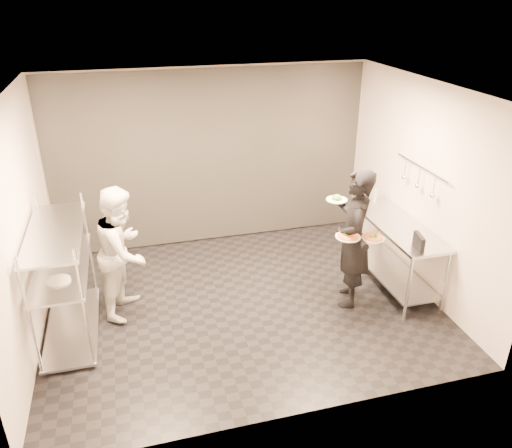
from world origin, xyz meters
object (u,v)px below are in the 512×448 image
object	(u,v)px
prep_counter	(394,242)
pizza_plate_near	(348,236)
bottle_clear	(376,195)
bottle_dark	(367,196)
waiter	(354,239)
chef	(123,251)
bottle_green	(362,194)
pos_monitor	(419,242)
pizza_plate_far	(373,237)
salad_plate	(337,198)
pass_rack	(63,277)

from	to	relation	value
prep_counter	pizza_plate_near	bearing A→B (deg)	-154.62
bottle_clear	bottle_dark	world-z (taller)	bottle_clear
waiter	bottle_clear	xyz separation A→B (m)	(0.84, 1.05, 0.10)
prep_counter	chef	world-z (taller)	chef
bottle_green	bottle_dark	distance (m)	0.09
prep_counter	waiter	world-z (taller)	waiter
waiter	bottle_dark	size ratio (longest dim) A/B	9.79
waiter	pos_monitor	bearing A→B (deg)	80.18
pizza_plate_near	bottle_dark	xyz separation A→B (m)	(0.89, 1.24, -0.05)
pizza_plate_far	chef	bearing A→B (deg)	165.01
pizza_plate_near	waiter	bearing A→B (deg)	43.92
waiter	pos_monitor	distance (m)	0.79
waiter	pizza_plate_far	distance (m)	0.29
salad_plate	pos_monitor	world-z (taller)	salad_plate
salad_plate	bottle_clear	world-z (taller)	salad_plate
chef	pos_monitor	distance (m)	3.66
pass_rack	bottle_clear	size ratio (longest dim) A/B	7.72
bottle_clear	bottle_dark	distance (m)	0.12
chef	bottle_clear	bearing A→B (deg)	-61.04
pass_rack	bottle_green	xyz separation A→B (m)	(4.19, 0.80, 0.27)
pos_monitor	pizza_plate_near	bearing A→B (deg)	172.23
pizza_plate_far	bottle_clear	bearing A→B (deg)	61.41
waiter	bottle_green	distance (m)	1.27
waiter	prep_counter	bearing A→B (deg)	133.67
pass_rack	bottle_green	distance (m)	4.28
pizza_plate_far	bottle_clear	world-z (taller)	bottle_clear
chef	pizza_plate_near	world-z (taller)	chef
pos_monitor	chef	bearing A→B (deg)	174.69
chef	pizza_plate_far	xyz separation A→B (m)	(3.00, -0.80, 0.19)
prep_counter	bottle_clear	bearing A→B (deg)	85.36
bottle_clear	salad_plate	bearing A→B (deg)	-142.72
pass_rack	prep_counter	distance (m)	4.33
waiter	chef	xyz separation A→B (m)	(-2.85, 0.59, -0.08)
chef	bottle_clear	distance (m)	3.72
pos_monitor	bottle_dark	bearing A→B (deg)	98.24
bottle_dark	salad_plate	bearing A→B (deg)	-137.67
salad_plate	pizza_plate_far	bearing A→B (deg)	-62.10
salad_plate	bottle_green	distance (m)	1.15
pizza_plate_far	bottle_dark	size ratio (longest dim) A/B	1.49
salad_plate	pass_rack	bearing A→B (deg)	-179.63
prep_counter	bottle_dark	size ratio (longest dim) A/B	9.49
prep_counter	bottle_dark	bearing A→B (deg)	93.68
salad_plate	bottle_clear	size ratio (longest dim) A/B	1.31
pass_rack	chef	bearing A→B (deg)	22.92
chef	pizza_plate_near	size ratio (longest dim) A/B	5.50
salad_plate	bottle_green	size ratio (longest dim) A/B	1.11
pizza_plate_near	bottle_clear	world-z (taller)	bottle_clear
salad_plate	pos_monitor	distance (m)	1.14
waiter	bottle_clear	size ratio (longest dim) A/B	8.96
pass_rack	bottle_dark	xyz separation A→B (m)	(4.28, 0.80, 0.25)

